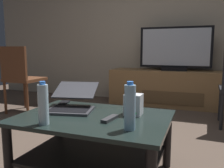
# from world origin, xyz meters

# --- Properties ---
(ground_plane) EXTENTS (7.68, 7.68, 0.00)m
(ground_plane) POSITION_xyz_m (0.00, 0.00, 0.00)
(ground_plane) COLOR #4C3D33
(back_wall) EXTENTS (6.40, 0.12, 2.80)m
(back_wall) POSITION_xyz_m (0.00, 2.50, 1.40)
(back_wall) COLOR #B2A38C
(back_wall) RESTS_ON ground
(coffee_table) EXTENTS (1.03, 0.72, 0.43)m
(coffee_table) POSITION_xyz_m (0.08, -0.19, 0.30)
(coffee_table) COLOR black
(coffee_table) RESTS_ON ground
(media_cabinet) EXTENTS (2.00, 0.51, 0.56)m
(media_cabinet) POSITION_xyz_m (0.37, 2.18, 0.28)
(media_cabinet) COLOR olive
(media_cabinet) RESTS_ON ground
(television) EXTENTS (1.07, 0.20, 0.67)m
(television) POSITION_xyz_m (0.37, 2.16, 0.88)
(television) COLOR black
(television) RESTS_ON media_cabinet
(side_chair) EXTENTS (0.45, 0.45, 0.92)m
(side_chair) POSITION_xyz_m (-1.54, 0.97, 0.53)
(side_chair) COLOR #59331E
(side_chair) RESTS_ON ground
(laptop) EXTENTS (0.41, 0.47, 0.18)m
(laptop) POSITION_xyz_m (-0.14, -0.07, 0.49)
(laptop) COLOR #333338
(laptop) RESTS_ON coffee_table
(router_box) EXTENTS (0.12, 0.11, 0.15)m
(router_box) POSITION_xyz_m (0.33, -0.06, 0.51)
(router_box) COLOR silver
(router_box) RESTS_ON coffee_table
(water_bottle_near) EXTENTS (0.06, 0.06, 0.26)m
(water_bottle_near) POSITION_xyz_m (-0.12, -0.46, 0.56)
(water_bottle_near) COLOR silver
(water_bottle_near) RESTS_ON coffee_table
(water_bottle_far) EXTENTS (0.06, 0.06, 0.28)m
(water_bottle_far) POSITION_xyz_m (0.40, -0.37, 0.56)
(water_bottle_far) COLOR #99C6E5
(water_bottle_far) RESTS_ON coffee_table
(cell_phone) EXTENTS (0.11, 0.15, 0.01)m
(cell_phone) POSITION_xyz_m (-0.31, 0.08, 0.44)
(cell_phone) COLOR black
(cell_phone) RESTS_ON coffee_table
(tv_remote) EXTENTS (0.07, 0.16, 0.02)m
(tv_remote) POSITION_xyz_m (0.23, -0.24, 0.44)
(tv_remote) COLOR #2D2D30
(tv_remote) RESTS_ON coffee_table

